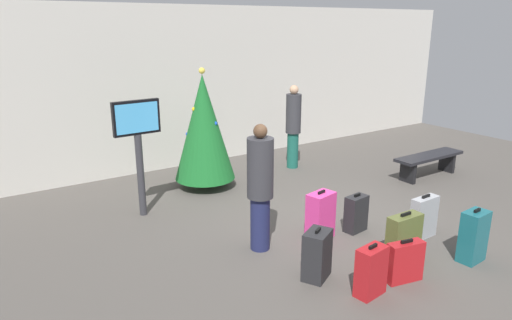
{
  "coord_description": "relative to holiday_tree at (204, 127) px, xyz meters",
  "views": [
    {
      "loc": [
        -4.67,
        -5.02,
        3.11
      ],
      "look_at": [
        -0.55,
        1.18,
        0.9
      ],
      "focal_mm": 32.34,
      "sensor_mm": 36.0,
      "label": 1
    }
  ],
  "objects": [
    {
      "name": "suitcase_4",
      "position": [
        -0.13,
        -4.46,
        -0.89
      ],
      "size": [
        0.41,
        0.26,
        0.65
      ],
      "color": "#B2191E",
      "rests_on": "ground_plane"
    },
    {
      "name": "suitcase_0",
      "position": [
        1.0,
        -3.1,
        -0.91
      ],
      "size": [
        0.38,
        0.25,
        0.61
      ],
      "color": "#232326",
      "rests_on": "ground_plane"
    },
    {
      "name": "suitcase_7",
      "position": [
        0.45,
        -4.48,
        -0.94
      ],
      "size": [
        0.5,
        0.26,
        0.56
      ],
      "color": "#B2191E",
      "rests_on": "ground_plane"
    },
    {
      "name": "suitcase_5",
      "position": [
        0.94,
        -4.06,
        -0.89
      ],
      "size": [
        0.52,
        0.21,
        0.66
      ],
      "color": "#59602D",
      "rests_on": "ground_plane"
    },
    {
      "name": "suitcase_3",
      "position": [
        -0.41,
        -3.81,
        -0.88
      ],
      "size": [
        0.47,
        0.42,
        0.67
      ],
      "color": "#232326",
      "rests_on": "ground_plane"
    },
    {
      "name": "suitcase_1",
      "position": [
        1.63,
        -4.65,
        -0.84
      ],
      "size": [
        0.39,
        0.27,
        0.76
      ],
      "color": "#19606B",
      "rests_on": "ground_plane"
    },
    {
      "name": "suitcase_6",
      "position": [
        1.69,
        -3.82,
        -0.88
      ],
      "size": [
        0.48,
        0.18,
        0.68
      ],
      "color": "#9EA0A5",
      "rests_on": "ground_plane"
    },
    {
      "name": "waiting_bench",
      "position": [
        4.2,
        -2.03,
        -0.83
      ],
      "size": [
        1.72,
        0.44,
        0.48
      ],
      "color": "black",
      "rests_on": "ground_plane"
    },
    {
      "name": "flight_info_kiosk",
      "position": [
        -1.52,
        -0.65,
        0.13
      ],
      "size": [
        0.78,
        0.13,
        1.95
      ],
      "color": "#333338",
      "rests_on": "ground_plane"
    },
    {
      "name": "back_wall",
      "position": [
        0.73,
        1.66,
        0.55
      ],
      "size": [
        16.0,
        0.2,
        3.5
      ],
      "primitive_type": "cube",
      "color": "beige",
      "rests_on": "ground_plane"
    },
    {
      "name": "suitcase_2",
      "position": [
        0.38,
        -2.98,
        -0.84
      ],
      "size": [
        0.46,
        0.34,
        0.75
      ],
      "color": "#E5388C",
      "rests_on": "ground_plane"
    },
    {
      "name": "traveller_0",
      "position": [
        -0.56,
        -2.76,
        -0.24
      ],
      "size": [
        0.43,
        0.43,
        1.83
      ],
      "color": "#1E234C",
      "rests_on": "ground_plane"
    },
    {
      "name": "ground_plane",
      "position": [
        0.73,
        -2.71,
        -1.2
      ],
      "size": [
        16.0,
        16.0,
        0.0
      ],
      "primitive_type": "plane",
      "color": "#514C47"
    },
    {
      "name": "holiday_tree",
      "position": [
        0.0,
        0.0,
        0.0
      ],
      "size": [
        1.17,
        1.17,
        2.33
      ],
      "color": "#4C3319",
      "rests_on": "ground_plane"
    },
    {
      "name": "traveller_1",
      "position": [
        2.23,
        0.07,
        -0.22
      ],
      "size": [
        0.47,
        0.47,
        1.84
      ],
      "color": "#19594C",
      "rests_on": "ground_plane"
    }
  ]
}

